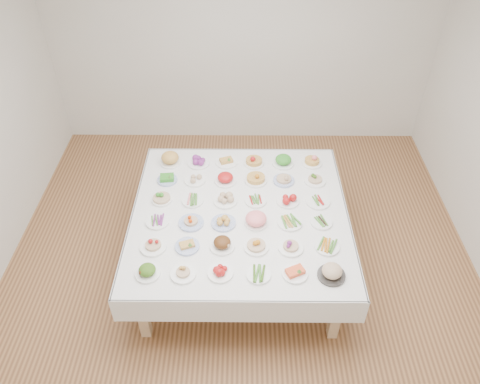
{
  "coord_description": "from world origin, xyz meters",
  "views": [
    {
      "loc": [
        0.02,
        -3.25,
        3.88
      ],
      "look_at": [
        -0.01,
        0.21,
        0.88
      ],
      "focal_mm": 35.0,
      "sensor_mm": 36.0,
      "label": 1
    }
  ],
  "objects_px": {
    "dish_0": "(147,270)",
    "dish_18": "(161,196)",
    "dish_35": "(312,159)",
    "display_table": "(240,217)"
  },
  "relations": [
    {
      "from": "dish_35",
      "to": "display_table",
      "type": "bearing_deg",
      "value": -135.26
    },
    {
      "from": "dish_0",
      "to": "dish_18",
      "type": "height_order",
      "value": "same"
    },
    {
      "from": "display_table",
      "to": "dish_18",
      "type": "xyz_separation_m",
      "value": [
        -0.78,
        0.16,
        0.13
      ]
    },
    {
      "from": "display_table",
      "to": "dish_35",
      "type": "xyz_separation_m",
      "value": [
        0.78,
        0.78,
        0.14
      ]
    },
    {
      "from": "display_table",
      "to": "dish_18",
      "type": "relative_size",
      "value": 10.44
    },
    {
      "from": "display_table",
      "to": "dish_18",
      "type": "height_order",
      "value": "dish_18"
    },
    {
      "from": "dish_18",
      "to": "dish_35",
      "type": "xyz_separation_m",
      "value": [
        1.56,
        0.61,
        0.01
      ]
    },
    {
      "from": "dish_0",
      "to": "dish_35",
      "type": "xyz_separation_m",
      "value": [
        1.56,
        1.55,
        0.01
      ]
    },
    {
      "from": "dish_0",
      "to": "dish_18",
      "type": "bearing_deg",
      "value": 90.41
    },
    {
      "from": "dish_18",
      "to": "dish_35",
      "type": "height_order",
      "value": "dish_35"
    }
  ]
}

